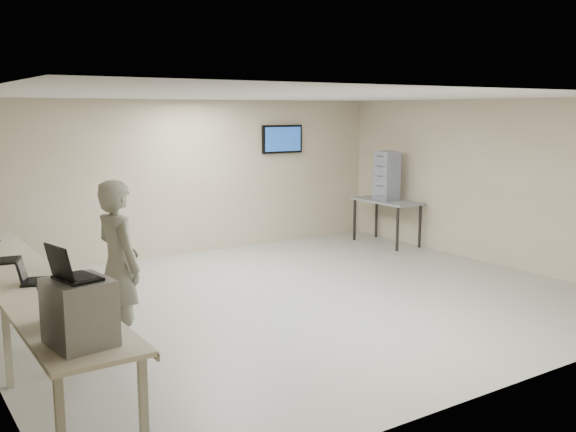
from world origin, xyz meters
TOP-DOWN VIEW (x-y plane):
  - room at (0.03, 0.06)m, footprint 8.01×7.01m
  - workbench at (-3.59, 0.00)m, footprint 0.76×6.00m
  - equipment_box at (-3.65, -2.55)m, footprint 0.48×0.53m
  - laptop_on_box at (-3.70, -2.55)m, footprint 0.35×0.39m
  - laptop_0 at (-3.67, -2.01)m, footprint 0.34×0.41m
  - laptop_1 at (-3.60, -0.57)m, footprint 0.38×0.41m
  - laptop_2 at (-3.66, 0.57)m, footprint 0.37×0.41m
  - soldier at (-2.67, -0.51)m, footprint 0.55×0.75m
  - side_table at (3.60, 2.14)m, footprint 0.68×1.46m
  - storage_bins at (3.58, 2.14)m, footprint 0.36×0.40m

SIDE VIEW (x-z plane):
  - side_table at x=3.60m, z-range 0.36..1.24m
  - workbench at x=-3.59m, z-range 0.38..1.28m
  - soldier at x=-2.67m, z-range 0.00..1.88m
  - laptop_1 at x=-3.60m, z-range 0.84..1.10m
  - laptop_2 at x=-3.66m, z-range 0.83..1.12m
  - laptop_0 at x=-3.67m, z-range 0.82..1.14m
  - equipment_box at x=-3.65m, z-range 0.90..1.39m
  - storage_bins at x=3.58m, z-range 0.87..1.83m
  - room at x=0.03m, z-range 0.01..2.82m
  - laptop_on_box at x=-3.70m, z-range 1.33..1.60m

